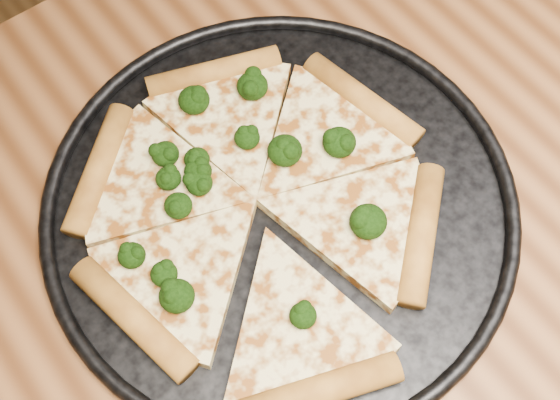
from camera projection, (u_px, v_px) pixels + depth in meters
dining_table at (433, 278)px, 0.71m from camera, size 1.20×0.90×0.75m
pizza_pan at (280, 204)px, 0.63m from camera, size 0.42×0.42×0.02m
pizza at (258, 205)px, 0.62m from camera, size 0.33×0.36×0.02m
broccoli_florets at (240, 179)px, 0.62m from camera, size 0.23×0.25×0.02m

